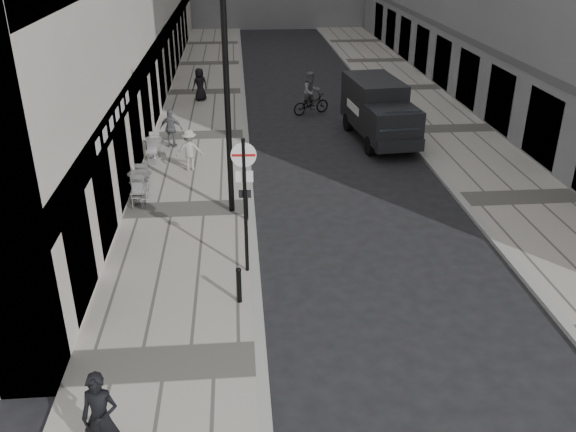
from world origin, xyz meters
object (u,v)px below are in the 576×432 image
object	(u,v)px
sign_post	(245,189)
cyclist	(311,98)
lamppost	(227,93)
walking_man	(101,418)
panel_van	(378,108)

from	to	relation	value
sign_post	cyclist	bearing A→B (deg)	80.56
lamppost	walking_man	bearing A→B (deg)	-102.29
walking_man	panel_van	size ratio (longest dim) A/B	0.32
lamppost	panel_van	bearing A→B (deg)	48.35
walking_man	cyclist	distance (m)	21.77
panel_van	cyclist	bearing A→B (deg)	113.83
sign_post	panel_van	bearing A→B (deg)	65.25
cyclist	walking_man	bearing A→B (deg)	-129.62
walking_man	panel_van	bearing A→B (deg)	72.27
walking_man	cyclist	xyz separation A→B (m)	(5.98, 20.93, -0.18)
lamppost	panel_van	xyz separation A→B (m)	(6.19, 6.96, -2.51)
panel_van	cyclist	distance (m)	4.81
panel_van	cyclist	world-z (taller)	panel_van
cyclist	panel_van	bearing A→B (deg)	-84.30
walking_man	panel_van	distance (m)	18.73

